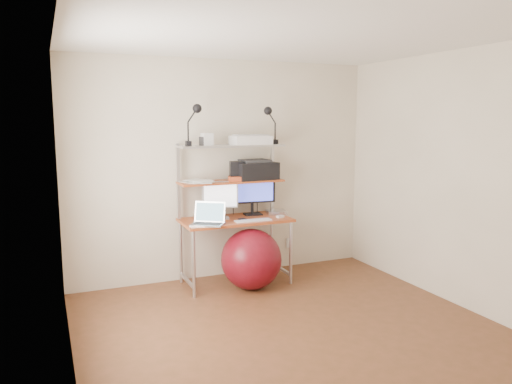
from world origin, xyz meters
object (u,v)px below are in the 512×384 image
at_px(printer, 255,170).
at_px(exercise_ball, 251,259).
at_px(monitor_black, 252,191).
at_px(monitor_silver, 220,197).
at_px(laptop, 209,219).

distance_m(printer, exercise_ball, 1.02).
bearing_deg(monitor_black, printer, -4.92).
height_order(monitor_silver, laptop, monitor_silver).
bearing_deg(monitor_silver, exercise_ball, -39.06).
relative_size(monitor_silver, monitor_black, 0.81).
bearing_deg(monitor_black, laptop, -147.67).
relative_size(monitor_black, printer, 1.09).
height_order(laptop, exercise_ball, laptop).
relative_size(laptop, printer, 0.85).
xyz_separation_m(printer, exercise_ball, (-0.21, -0.38, -0.93)).
bearing_deg(laptop, monitor_black, 60.11).
relative_size(laptop, exercise_ball, 0.64).
bearing_deg(monitor_silver, printer, 22.21).
xyz_separation_m(monitor_black, exercise_ball, (-0.18, -0.39, -0.68)).
relative_size(monitor_silver, exercise_ball, 0.67).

